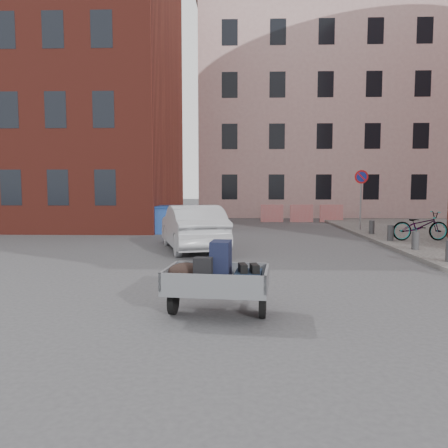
{
  "coord_description": "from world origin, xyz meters",
  "views": [
    {
      "loc": [
        0.54,
        -10.08,
        2.07
      ],
      "look_at": [
        0.19,
        0.99,
        1.1
      ],
      "focal_mm": 35.0,
      "sensor_mm": 36.0,
      "label": 1
    }
  ],
  "objects_px": {
    "silver_car": "(192,227)",
    "trailer": "(217,278)",
    "bicycle": "(420,226)",
    "dumpster": "(178,219)"
  },
  "relations": [
    {
      "from": "bicycle",
      "to": "dumpster",
      "type": "bearing_deg",
      "value": 65.86
    },
    {
      "from": "trailer",
      "to": "dumpster",
      "type": "bearing_deg",
      "value": 106.79
    },
    {
      "from": "dumpster",
      "to": "silver_car",
      "type": "height_order",
      "value": "silver_car"
    },
    {
      "from": "silver_car",
      "to": "trailer",
      "type": "bearing_deg",
      "value": 82.79
    },
    {
      "from": "trailer",
      "to": "silver_car",
      "type": "height_order",
      "value": "silver_car"
    },
    {
      "from": "dumpster",
      "to": "silver_car",
      "type": "relative_size",
      "value": 0.69
    },
    {
      "from": "trailer",
      "to": "dumpster",
      "type": "height_order",
      "value": "trailer"
    },
    {
      "from": "trailer",
      "to": "silver_car",
      "type": "bearing_deg",
      "value": 105.13
    },
    {
      "from": "silver_car",
      "to": "bicycle",
      "type": "bearing_deg",
      "value": 175.9
    },
    {
      "from": "dumpster",
      "to": "bicycle",
      "type": "relative_size",
      "value": 1.52
    }
  ]
}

